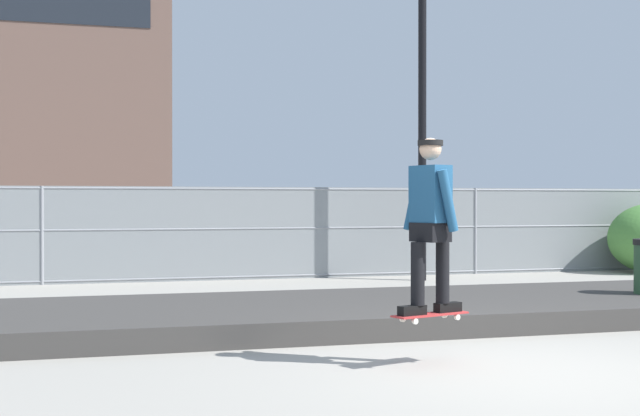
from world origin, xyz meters
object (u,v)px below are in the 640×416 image
at_px(parked_car_near, 34,236).
at_px(parked_car_mid, 309,233).
at_px(street_lamp, 422,58).
at_px(skater, 430,215).
at_px(skateboard, 430,315).

xyz_separation_m(parked_car_near, parked_car_mid, (5.97, -0.17, 0.00)).
xyz_separation_m(street_lamp, parked_car_mid, (-1.44, 3.20, -3.56)).
bearing_deg(skater, parked_car_mid, 80.35).
distance_m(skater, parked_car_near, 12.27).
bearing_deg(skater, skateboard, 0.00).
xyz_separation_m(skater, street_lamp, (3.38, 8.21, 2.97)).
bearing_deg(street_lamp, skater, -112.36).
height_order(street_lamp, parked_car_near, street_lamp).
bearing_deg(skateboard, parked_car_mid, 80.35).
distance_m(street_lamp, parked_car_mid, 4.99).
xyz_separation_m(skateboard, skater, (-0.00, 0.00, 0.95)).
height_order(skater, parked_car_mid, skater).
xyz_separation_m(skater, parked_car_near, (-4.03, 11.58, -0.59)).
bearing_deg(skateboard, skater, 180.00).
distance_m(parked_car_near, parked_car_mid, 5.97).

